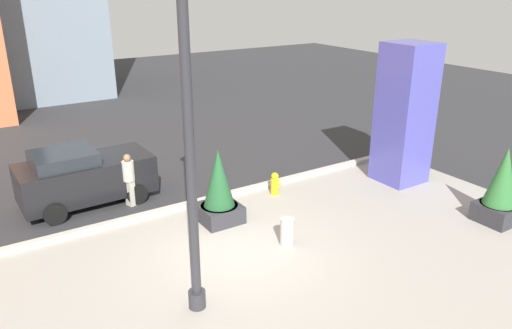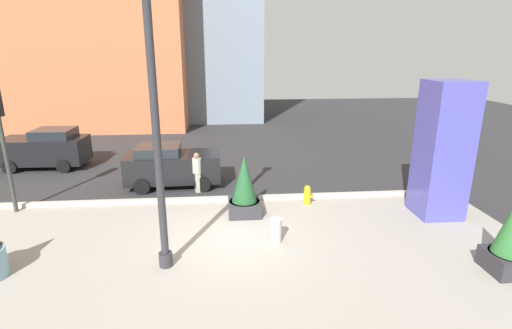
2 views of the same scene
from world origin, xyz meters
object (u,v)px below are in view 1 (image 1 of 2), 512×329
at_px(potted_plant_mid_plaza, 219,190).
at_px(fire_hydrant, 275,184).
at_px(potted_plant_near_left, 501,188).
at_px(lamp_post, 189,141).
at_px(art_pillar_blue, 405,114).
at_px(car_passing_lane, 84,176).
at_px(concrete_bollard, 287,232).
at_px(pedestrian_by_curb, 129,177).

height_order(potted_plant_mid_plaza, fire_hydrant, potted_plant_mid_plaza).
bearing_deg(potted_plant_near_left, lamp_post, 173.39).
relative_size(art_pillar_blue, fire_hydrant, 6.21).
xyz_separation_m(potted_plant_mid_plaza, car_passing_lane, (-2.88, 3.27, -0.07)).
height_order(art_pillar_blue, concrete_bollard, art_pillar_blue).
relative_size(potted_plant_mid_plaza, potted_plant_near_left, 0.97).
bearing_deg(potted_plant_near_left, art_pillar_blue, 89.11).
bearing_deg(art_pillar_blue, potted_plant_near_left, -90.89).
bearing_deg(car_passing_lane, potted_plant_mid_plaza, -48.64).
xyz_separation_m(car_passing_lane, pedestrian_by_curb, (1.11, -0.86, 0.02)).
bearing_deg(pedestrian_by_curb, potted_plant_near_left, -38.42).
bearing_deg(potted_plant_mid_plaza, potted_plant_near_left, -32.73).
bearing_deg(pedestrian_by_curb, art_pillar_blue, -19.32).
bearing_deg(concrete_bollard, fire_hydrant, 60.94).
relative_size(fire_hydrant, car_passing_lane, 0.19).
bearing_deg(potted_plant_near_left, concrete_bollard, 159.84).
xyz_separation_m(fire_hydrant, car_passing_lane, (-5.28, 2.57, 0.53)).
xyz_separation_m(lamp_post, concrete_bollard, (3.12, 1.10, -3.31)).
bearing_deg(potted_plant_near_left, potted_plant_mid_plaza, 147.27).
distance_m(car_passing_lane, pedestrian_by_curb, 1.40).
distance_m(potted_plant_mid_plaza, concrete_bollard, 2.36).
distance_m(concrete_bollard, pedestrian_by_curb, 5.26).
bearing_deg(art_pillar_blue, potted_plant_mid_plaza, 175.17).
relative_size(art_pillar_blue, car_passing_lane, 1.18).
bearing_deg(pedestrian_by_curb, potted_plant_mid_plaza, -53.60).
bearing_deg(car_passing_lane, art_pillar_blue, -21.82).
xyz_separation_m(potted_plant_mid_plaza, concrete_bollard, (0.82, -2.13, -0.59)).
distance_m(fire_hydrant, concrete_bollard, 3.24).
xyz_separation_m(potted_plant_near_left, car_passing_lane, (-9.53, 7.54, -0.13)).
bearing_deg(fire_hydrant, concrete_bollard, -119.06).
bearing_deg(lamp_post, concrete_bollard, 19.41).
bearing_deg(car_passing_lane, lamp_post, -84.90).
distance_m(potted_plant_mid_plaza, pedestrian_by_curb, 2.99).
distance_m(art_pillar_blue, potted_plant_mid_plaza, 6.86).
relative_size(fire_hydrant, pedestrian_by_curb, 0.45).
distance_m(lamp_post, car_passing_lane, 7.10).
xyz_separation_m(potted_plant_mid_plaza, pedestrian_by_curb, (-1.77, 2.41, -0.05)).
relative_size(potted_plant_mid_plaza, car_passing_lane, 0.55).
distance_m(lamp_post, potted_plant_near_left, 9.39).
relative_size(potted_plant_mid_plaza, pedestrian_by_curb, 1.31).
bearing_deg(art_pillar_blue, car_passing_lane, 158.18).
relative_size(potted_plant_mid_plaza, concrete_bollard, 2.89).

